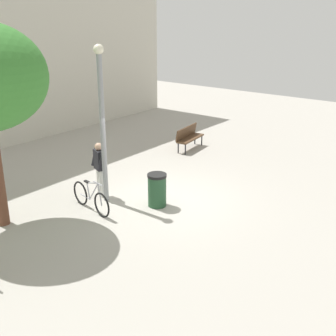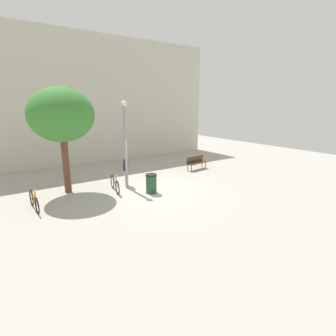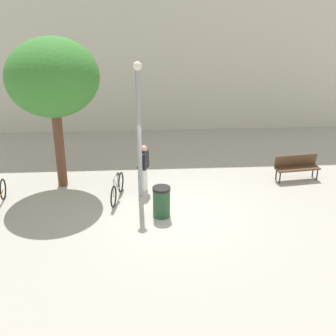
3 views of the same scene
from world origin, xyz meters
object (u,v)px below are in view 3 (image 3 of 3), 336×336
person_by_lamppost (144,165)px  bicycle_silver (117,189)px  lamppost (139,124)px  park_bench (297,165)px  plaza_tree (53,78)px  trash_bin (162,202)px

person_by_lamppost → bicycle_silver: (-0.90, -0.57, -0.58)m
lamppost → bicycle_silver: 2.29m
park_bench → plaza_tree: bearing=179.9°
lamppost → park_bench: (5.65, 1.03, -1.99)m
park_bench → trash_bin: bearing=-153.9°
plaza_tree → park_bench: bearing=-0.1°
bicycle_silver → lamppost: bearing=14.0°
park_bench → bicycle_silver: bicycle_silver is taller
bicycle_silver → trash_bin: size_ratio=1.85×
trash_bin → person_by_lamppost: bearing=105.4°
bicycle_silver → park_bench: bearing=10.8°
plaza_tree → person_by_lamppost: bearing=-13.1°
bicycle_silver → person_by_lamppost: bearing=32.1°
person_by_lamppost → plaza_tree: size_ratio=0.33×
lamppost → person_by_lamppost: 1.62m
person_by_lamppost → park_bench: (5.51, 0.65, -0.42)m
person_by_lamppost → park_bench: bearing=6.8°
person_by_lamppost → park_bench: 5.57m
park_bench → trash_bin: size_ratio=1.70×
person_by_lamppost → trash_bin: (0.50, -1.81, -0.48)m
lamppost → park_bench: lamppost is taller
plaza_tree → bicycle_silver: 4.14m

